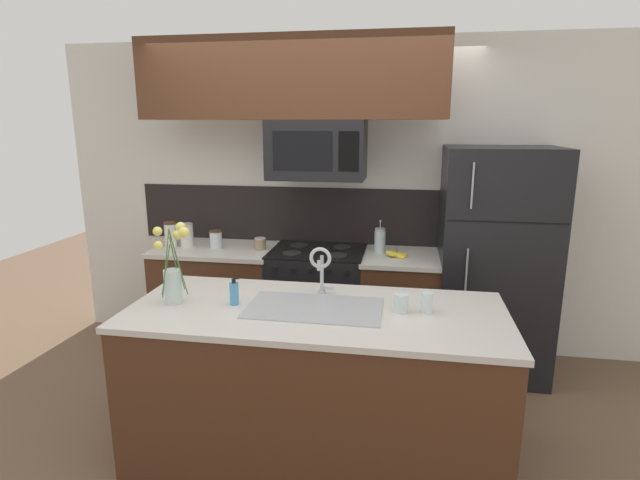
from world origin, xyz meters
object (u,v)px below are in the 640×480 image
banana_bunch (397,254)px  dish_soap_bottle (234,293)px  spare_glass (427,302)px  storage_jar_short (216,239)px  drinking_glass (401,303)px  french_press (380,241)px  storage_jar_squat (260,244)px  flower_vase (173,275)px  storage_jar_tall (171,234)px  microwave (317,150)px  sink_faucet (321,264)px  storage_jar_medium (187,235)px  refrigerator (494,262)px  stove_range (318,304)px

banana_bunch → dish_soap_bottle: bearing=-126.8°
dish_soap_bottle → spare_glass: dish_soap_bottle is taller
dish_soap_bottle → spare_glass: 1.09m
storage_jar_short → dish_soap_bottle: (0.60, -1.25, -0.01)m
dish_soap_bottle → drinking_glass: 0.95m
french_press → storage_jar_squat: bearing=-176.1°
spare_glass → flower_vase: size_ratio=0.25×
storage_jar_squat → drinking_glass: 1.68m
storage_jar_tall → storage_jar_short: (0.40, 0.01, -0.03)m
storage_jar_squat → flower_vase: 1.31m
spare_glass → microwave: bearing=124.9°
sink_faucet → dish_soap_bottle: sink_faucet is taller
sink_faucet → storage_jar_squat: bearing=123.6°
storage_jar_short → flower_vase: 1.31m
storage_jar_short → drinking_glass: bearing=-38.0°
storage_jar_medium → storage_jar_squat: (0.64, 0.00, -0.05)m
storage_jar_short → flower_vase: size_ratio=0.32×
refrigerator → storage_jar_medium: bearing=-179.3°
banana_bunch → spare_glass: (0.19, -1.14, 0.04)m
storage_jar_short → sink_faucet: size_ratio=0.49×
microwave → refrigerator: 1.62m
sink_faucet → flower_vase: (-0.81, -0.27, -0.03)m
storage_jar_squat → french_press: bearing=3.9°
french_press → spare_glass: french_press is taller
storage_jar_tall → drinking_glass: bearing=-31.7°
stove_range → storage_jar_short: bearing=-179.0°
storage_jar_short → spare_glass: storage_jar_short is taller
storage_jar_squat → banana_bunch: bearing=-2.8°
stove_range → storage_jar_squat: storage_jar_squat is taller
sink_faucet → dish_soap_bottle: size_ratio=1.85×
refrigerator → spare_glass: bearing=-114.3°
storage_jar_medium → storage_jar_short: 0.26m
stove_range → flower_vase: size_ratio=1.96×
storage_jar_short → banana_bunch: size_ratio=0.79×
storage_jar_tall → spare_glass: 2.39m
refrigerator → banana_bunch: 0.75m
storage_jar_medium → flower_vase: (0.51, -1.29, 0.07)m
sink_faucet → drinking_glass: (0.48, -0.19, -0.15)m
microwave → drinking_glass: microwave is taller
microwave → storage_jar_squat: bearing=178.2°
stove_range → dish_soap_bottle: 1.39m
french_press → storage_jar_short: bearing=-176.8°
stove_range → banana_bunch: banana_bunch is taller
microwave → storage_jar_medium: size_ratio=3.78×
storage_jar_short → french_press: bearing=3.2°
storage_jar_short → drinking_glass: size_ratio=1.43×
storage_jar_tall → spare_glass: size_ratio=1.80×
storage_jar_medium → french_press: 1.62m
storage_jar_tall → sink_faucet: sink_faucet is taller
stove_range → french_press: (0.50, 0.06, 0.55)m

